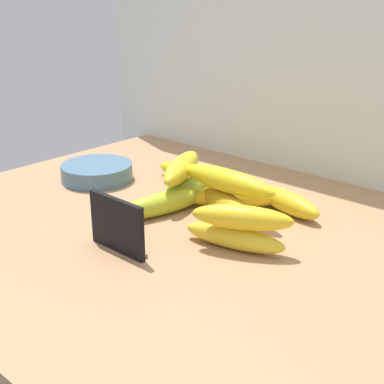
# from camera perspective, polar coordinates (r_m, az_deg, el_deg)

# --- Properties ---
(counter_top) EXTENTS (1.10, 0.76, 0.03)m
(counter_top) POSITION_cam_1_polar(r_m,az_deg,el_deg) (0.83, 2.30, -6.16)
(counter_top) COLOR #A87D55
(counter_top) RESTS_ON ground
(back_wall) EXTENTS (1.30, 0.02, 0.70)m
(back_wall) POSITION_cam_1_polar(r_m,az_deg,el_deg) (1.07, 16.73, 17.83)
(back_wall) COLOR silver
(back_wall) RESTS_ON ground
(chalkboard_sign) EXTENTS (0.11, 0.02, 0.08)m
(chalkboard_sign) POSITION_cam_1_polar(r_m,az_deg,el_deg) (0.78, -8.12, -3.79)
(chalkboard_sign) COLOR black
(chalkboard_sign) RESTS_ON counter_top
(fruit_bowl) EXTENTS (0.14, 0.14, 0.03)m
(fruit_bowl) POSITION_cam_1_polar(r_m,az_deg,el_deg) (1.09, -10.28, 2.16)
(fruit_bowl) COLOR slate
(fruit_bowl) RESTS_ON counter_top
(banana_0) EXTENTS (0.18, 0.05, 0.04)m
(banana_0) POSITION_cam_1_polar(r_m,az_deg,el_deg) (1.05, -0.14, 1.89)
(banana_0) COLOR yellow
(banana_0) RESTS_ON counter_top
(banana_1) EXTENTS (0.06, 0.18, 0.04)m
(banana_1) POSITION_cam_1_polar(r_m,az_deg,el_deg) (0.96, -1.04, -0.02)
(banana_1) COLOR #93B630
(banana_1) RESTS_ON counter_top
(banana_2) EXTENTS (0.16, 0.07, 0.04)m
(banana_2) POSITION_cam_1_polar(r_m,az_deg,el_deg) (0.79, 4.39, -5.04)
(banana_2) COLOR yellow
(banana_2) RESTS_ON counter_top
(banana_3) EXTENTS (0.08, 0.18, 0.04)m
(banana_3) POSITION_cam_1_polar(r_m,az_deg,el_deg) (0.91, -3.23, -1.26)
(banana_3) COLOR #B3C32A
(banana_3) RESTS_ON counter_top
(banana_4) EXTENTS (0.18, 0.11, 0.04)m
(banana_4) POSITION_cam_1_polar(r_m,az_deg,el_deg) (0.89, 3.94, -1.58)
(banana_4) COLOR gold
(banana_4) RESTS_ON counter_top
(banana_5) EXTENTS (0.17, 0.15, 0.03)m
(banana_5) POSITION_cam_1_polar(r_m,az_deg,el_deg) (0.94, 4.64, -0.68)
(banana_5) COLOR yellow
(banana_5) RESTS_ON counter_top
(banana_6) EXTENTS (0.16, 0.08, 0.04)m
(banana_6) POSITION_cam_1_polar(r_m,az_deg,el_deg) (0.93, 10.28, -1.04)
(banana_6) COLOR yellow
(banana_6) RESTS_ON counter_top
(banana_7) EXTENTS (0.20, 0.04, 0.04)m
(banana_7) POSITION_cam_1_polar(r_m,az_deg,el_deg) (0.89, 3.79, 1.26)
(banana_7) COLOR yellow
(banana_7) RESTS_ON banana_4
(banana_8) EXTENTS (0.11, 0.17, 0.04)m
(banana_8) POSITION_cam_1_polar(r_m,az_deg,el_deg) (0.96, -1.11, 2.64)
(banana_8) COLOR yellow
(banana_8) RESTS_ON banana_1
(banana_9) EXTENTS (0.15, 0.10, 0.04)m
(banana_9) POSITION_cam_1_polar(r_m,az_deg,el_deg) (0.77, 5.60, -2.71)
(banana_9) COLOR yellow
(banana_9) RESTS_ON banana_2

